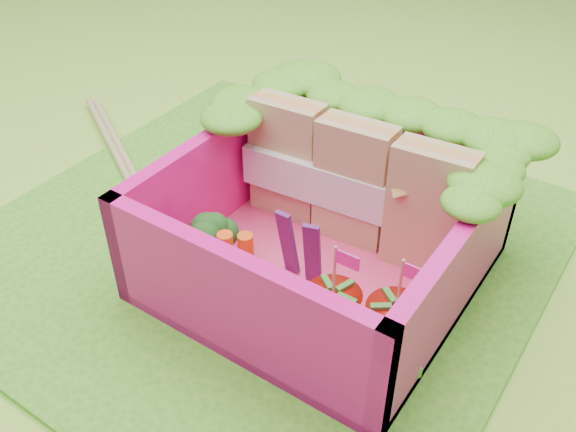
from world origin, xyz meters
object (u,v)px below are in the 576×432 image
Objects in this scene: sandwich_stack at (355,184)px; strawberry_left at (332,314)px; strawberry_right at (394,328)px; chopsticks at (129,173)px; bento_box at (323,226)px; broccoli at (207,235)px.

sandwich_stack is 2.36× the size of strawberry_left.
chopsticks is at bearing 169.09° from strawberry_right.
bento_box is 0.52m from broccoli.
bento_box is at bearing 127.16° from strawberry_left.
chopsticks is (-1.32, 0.07, -0.25)m from bento_box.
strawberry_right is at bearing -47.75° from sandwich_stack.
sandwich_stack reaches higher than broccoli.
chopsticks is (-0.89, 0.36, -0.20)m from broccoli.
strawberry_right reaches higher than strawberry_left.
bento_box is at bearing 33.82° from broccoli.
broccoli reaches higher than chopsticks.
strawberry_left reaches higher than chopsticks.
sandwich_stack is at bearing 8.33° from chopsticks.
strawberry_left is 0.99× the size of strawberry_right.
bento_box is 1.35m from chopsticks.
broccoli is 0.17× the size of chopsticks.
strawberry_left is 0.27× the size of chopsticks.
strawberry_left is at bearing -52.84° from bento_box.
bento_box is 2.73× the size of strawberry_right.
strawberry_left is (0.69, -0.06, -0.04)m from broccoli.
broccoli is 0.64× the size of strawberry_right.
strawberry_left is at bearing -67.23° from sandwich_stack.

